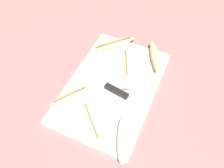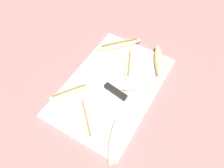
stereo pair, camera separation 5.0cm
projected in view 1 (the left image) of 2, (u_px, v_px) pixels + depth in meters
ground_plane at (112, 87)px, 0.81m from camera, size 4.00×4.00×0.00m
cutting_board at (112, 86)px, 0.80m from camera, size 0.47×0.31×0.01m
knife at (111, 88)px, 0.78m from camera, size 0.05×0.23×0.02m
banana_mellow_near at (70, 96)px, 0.76m from camera, size 0.14×0.11×0.02m
banana_bright_far at (122, 139)px, 0.66m from camera, size 0.15×0.09×0.03m
banana_soft_right at (126, 63)px, 0.85m from camera, size 0.15×0.10×0.02m
banana_pale_long at (144, 81)px, 0.79m from camera, size 0.15×0.14×0.03m
banana_golden_short at (156, 59)px, 0.85m from camera, size 0.18×0.12×0.04m
banana_cream_curved at (91, 121)px, 0.71m from camera, size 0.14×0.14×0.02m
banana_spotted_left at (114, 44)px, 0.91m from camera, size 0.17×0.16×0.02m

